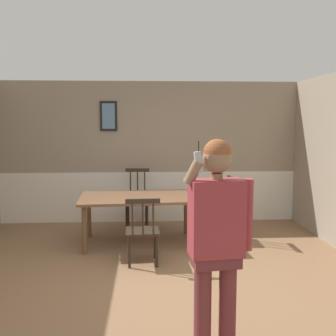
# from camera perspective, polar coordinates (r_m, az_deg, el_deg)

# --- Properties ---
(ground_plane) EXTENTS (6.55, 6.55, 0.00)m
(ground_plane) POSITION_cam_1_polar(r_m,az_deg,el_deg) (4.91, -2.41, -16.09)
(ground_plane) COLOR #846042
(room_back_partition) EXTENTS (5.66, 0.17, 2.63)m
(room_back_partition) POSITION_cam_1_polar(r_m,az_deg,el_deg) (7.53, -2.78, 1.88)
(room_back_partition) COLOR gray
(room_back_partition) RESTS_ON ground_plane
(dining_table) EXTENTS (1.87, 1.18, 0.74)m
(dining_table) POSITION_cam_1_polar(r_m,az_deg,el_deg) (6.22, -4.13, -4.73)
(dining_table) COLOR brown
(dining_table) RESTS_ON ground_plane
(chair_near_window) EXTENTS (0.45, 0.45, 1.02)m
(chair_near_window) POSITION_cam_1_polar(r_m,az_deg,el_deg) (6.45, 7.53, -5.99)
(chair_near_window) COLOR #2D2319
(chair_near_window) RESTS_ON ground_plane
(chair_by_doorway) EXTENTS (0.45, 0.45, 1.05)m
(chair_by_doorway) POSITION_cam_1_polar(r_m,az_deg,el_deg) (7.16, -4.42, -4.64)
(chair_by_doorway) COLOR #2D2319
(chair_by_doorway) RESTS_ON ground_plane
(chair_at_table_head) EXTENTS (0.46, 0.46, 0.92)m
(chair_at_table_head) POSITION_cam_1_polar(r_m,az_deg,el_deg) (5.38, -3.65, -8.88)
(chair_at_table_head) COLOR #2D2319
(chair_at_table_head) RESTS_ON ground_plane
(person_figure) EXTENTS (0.57, 0.28, 1.77)m
(person_figure) POSITION_cam_1_polar(r_m,az_deg,el_deg) (3.20, 7.00, -9.15)
(person_figure) COLOR brown
(person_figure) RESTS_ON ground_plane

